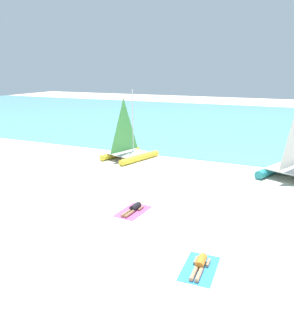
# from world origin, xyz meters

# --- Properties ---
(ground_plane) EXTENTS (120.00, 120.00, 0.00)m
(ground_plane) POSITION_xyz_m (0.00, 10.00, 0.00)
(ground_plane) COLOR beige
(ocean_water) EXTENTS (120.00, 40.00, 0.05)m
(ocean_water) POSITION_xyz_m (0.00, 32.96, 0.03)
(ocean_water) COLOR #5BB2C1
(ocean_water) RESTS_ON ground
(sailboat_yellow) EXTENTS (3.53, 4.46, 5.09)m
(sailboat_yellow) POSITION_xyz_m (-3.92, 11.16, 0.76)
(sailboat_yellow) COLOR yellow
(sailboat_yellow) RESTS_ON ground
(towel_left) EXTENTS (1.26, 1.99, 0.01)m
(towel_left) POSITION_xyz_m (0.71, 2.62, 0.01)
(towel_left) COLOR #D84C99
(towel_left) RESTS_ON ground
(sunbather_left) EXTENTS (0.58, 1.57, 0.30)m
(sunbather_left) POSITION_xyz_m (0.71, 2.69, 0.13)
(sunbather_left) COLOR black
(sunbather_left) RESTS_ON towel_left
(towel_right) EXTENTS (1.18, 1.95, 0.01)m
(towel_right) POSITION_xyz_m (4.89, -0.68, 0.01)
(towel_right) COLOR #338CD8
(towel_right) RESTS_ON ground
(sunbather_right) EXTENTS (0.56, 1.56, 0.30)m
(sunbather_right) POSITION_xyz_m (4.89, -0.61, 0.13)
(sunbather_right) COLOR orange
(sunbather_right) RESTS_ON towel_right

